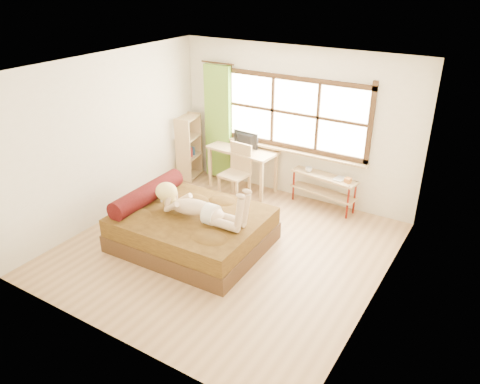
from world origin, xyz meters
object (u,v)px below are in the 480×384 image
Objects in this scene: woman at (197,198)px; desk at (243,154)px; bed at (190,227)px; kitten at (158,192)px; pipe_shelf at (324,184)px; chair at (237,169)px; bookshelf at (189,147)px.

woman reaches higher than desk.
bed is 6.81× the size of kitten.
kitten is 2.88m from pipe_shelf.
pipe_shelf is (1.60, 0.12, -0.27)m from desk.
desk is (-0.55, 2.16, -0.15)m from woman.
chair is (0.11, -0.36, -0.14)m from desk.
woman is 1.18× the size of bookshelf.
desk is 1.06× the size of bookshelf.
kitten is (-0.67, 0.10, 0.38)m from bed.
bookshelf is at bearing -166.96° from pipe_shelf.
chair reaches higher than desk.
bed is 1.73× the size of bookshelf.
bookshelf is at bearing -171.02° from desk.
desk is at bearing -166.90° from pipe_shelf.
bookshelf is (-1.19, -0.08, -0.06)m from desk.
woman is at bearing -11.33° from kitten.
bed is 1.79× the size of pipe_shelf.
kitten is at bearing 168.67° from woman.
bookshelf reaches higher than kitten.
bed is at bearing -110.45° from pipe_shelf.
pipe_shelf is 2.81m from bookshelf.
bookshelf reaches higher than bed.
chair is at bearing -68.25° from desk.
woman is at bearing -60.97° from bookshelf.
kitten is at bearing -99.54° from chair.
bed is 0.61m from woman.
kitten is at bearing -123.15° from pipe_shelf.
bed is 1.46× the size of woman.
bed is 2.57m from bookshelf.
pipe_shelf is (1.05, 2.28, -0.42)m from woman.
bed is at bearing -63.78° from bookshelf.
bed is at bearing -10.20° from kitten.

